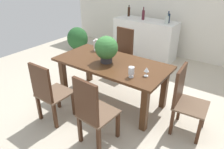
# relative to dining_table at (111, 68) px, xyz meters

# --- Properties ---
(ground_plane) EXTENTS (7.04, 7.04, 0.00)m
(ground_plane) POSITION_rel_dining_table_xyz_m (0.00, 0.15, -0.63)
(ground_plane) COLOR #BCB29E
(back_wall) EXTENTS (6.40, 0.10, 2.60)m
(back_wall) POSITION_rel_dining_table_xyz_m (0.00, 2.75, 0.67)
(back_wall) COLOR silver
(back_wall) RESTS_ON ground
(dining_table) EXTENTS (1.87, 0.93, 0.74)m
(dining_table) POSITION_rel_dining_table_xyz_m (0.00, 0.00, 0.00)
(dining_table) COLOR #4C2D19
(dining_table) RESTS_ON ground
(chair_near_right) EXTENTS (0.44, 0.48, 1.00)m
(chair_near_right) POSITION_rel_dining_table_xyz_m (0.41, -0.98, -0.09)
(chair_near_right) COLOR #422616
(chair_near_right) RESTS_ON ground
(chair_far_left) EXTENTS (0.47, 0.44, 1.02)m
(chair_far_left) POSITION_rel_dining_table_xyz_m (-0.42, 0.97, -0.07)
(chair_far_left) COLOR #422616
(chair_far_left) RESTS_ON ground
(chair_foot_end) EXTENTS (0.47, 0.49, 0.97)m
(chair_foot_end) POSITION_rel_dining_table_xyz_m (1.24, -0.01, -0.10)
(chair_foot_end) COLOR #422616
(chair_foot_end) RESTS_ON ground
(chair_near_left) EXTENTS (0.43, 0.46, 0.96)m
(chair_near_left) POSITION_rel_dining_table_xyz_m (-0.42, -0.98, -0.10)
(chair_near_left) COLOR #422616
(chair_near_left) RESTS_ON ground
(flower_centerpiece) EXTENTS (0.37, 0.37, 0.43)m
(flower_centerpiece) POSITION_rel_dining_table_xyz_m (-0.06, -0.05, 0.35)
(flower_centerpiece) COLOR #333338
(flower_centerpiece) RESTS_ON dining_table
(crystal_vase_left) EXTENTS (0.11, 0.11, 0.19)m
(crystal_vase_left) POSITION_rel_dining_table_xyz_m (-0.54, 0.29, 0.23)
(crystal_vase_left) COLOR silver
(crystal_vase_left) RESTS_ON dining_table
(crystal_vase_center_near) EXTENTS (0.09, 0.09, 0.16)m
(crystal_vase_center_near) POSITION_rel_dining_table_xyz_m (0.53, -0.27, 0.21)
(crystal_vase_center_near) COLOR silver
(crystal_vase_center_near) RESTS_ON dining_table
(wine_glass) EXTENTS (0.07, 0.07, 0.14)m
(wine_glass) POSITION_rel_dining_table_xyz_m (0.69, -0.12, 0.21)
(wine_glass) COLOR silver
(wine_glass) RESTS_ON dining_table
(kitchen_counter) EXTENTS (1.57, 0.59, 0.96)m
(kitchen_counter) POSITION_rel_dining_table_xyz_m (-0.52, 2.19, -0.15)
(kitchen_counter) COLOR silver
(kitchen_counter) RESTS_ON ground
(wine_bottle_green) EXTENTS (0.08, 0.08, 0.24)m
(wine_bottle_green) POSITION_rel_dining_table_xyz_m (0.05, 2.10, 0.43)
(wine_bottle_green) COLOR #B2BFB7
(wine_bottle_green) RESTS_ON kitchen_counter
(wine_bottle_amber) EXTENTS (0.08, 0.08, 0.27)m
(wine_bottle_amber) POSITION_rel_dining_table_xyz_m (0.03, 2.22, 0.44)
(wine_bottle_amber) COLOR #0F1E38
(wine_bottle_amber) RESTS_ON kitchen_counter
(wine_bottle_tall) EXTENTS (0.06, 0.06, 0.28)m
(wine_bottle_tall) POSITION_rel_dining_table_xyz_m (-1.10, 2.33, 0.46)
(wine_bottle_tall) COLOR black
(wine_bottle_tall) RESTS_ON kitchen_counter
(wine_bottle_clear) EXTENTS (0.07, 0.07, 0.30)m
(wine_bottle_clear) POSITION_rel_dining_table_xyz_m (-0.60, 2.18, 0.45)
(wine_bottle_clear) COLOR #511E28
(wine_bottle_clear) RESTS_ON kitchen_counter
(potted_plant_floor) EXTENTS (0.55, 0.55, 0.71)m
(potted_plant_floor) POSITION_rel_dining_table_xyz_m (-2.11, 1.37, -0.24)
(potted_plant_floor) COLOR brown
(potted_plant_floor) RESTS_ON ground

